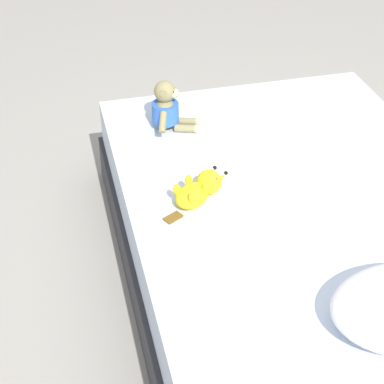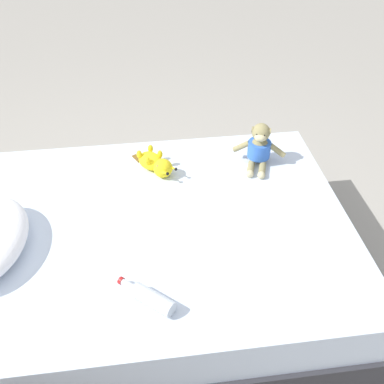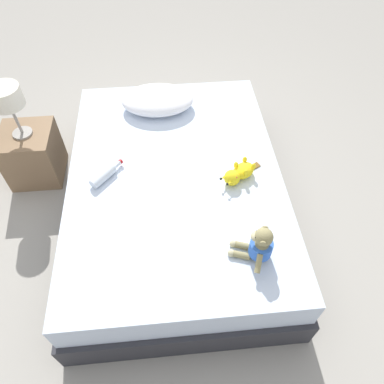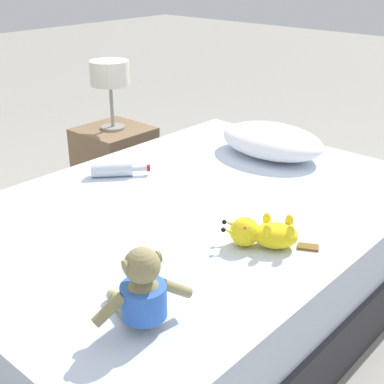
{
  "view_description": "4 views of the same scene",
  "coord_description": "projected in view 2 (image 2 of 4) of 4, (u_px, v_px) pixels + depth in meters",
  "views": [
    {
      "loc": [
        0.88,
        1.75,
        1.93
      ],
      "look_at": [
        0.43,
        -0.07,
        0.51
      ],
      "focal_mm": 57.68,
      "sensor_mm": 36.0,
      "label": 1
    },
    {
      "loc": [
        -1.48,
        -0.04,
        1.87
      ],
      "look_at": [
        0.08,
        -0.24,
        0.56
      ],
      "focal_mm": 41.15,
      "sensor_mm": 36.0,
      "label": 2
    },
    {
      "loc": [
        -0.04,
        -1.58,
        2.18
      ],
      "look_at": [
        0.09,
        -0.23,
        0.52
      ],
      "focal_mm": 33.93,
      "sensor_mm": 36.0,
      "label": 3
    },
    {
      "loc": [
        1.28,
        -1.43,
        1.37
      ],
      "look_at": [
        0.0,
        0.0,
        0.5
      ],
      "focal_mm": 50.64,
      "sensor_mm": 36.0,
      "label": 4
    }
  ],
  "objects": [
    {
      "name": "plush_monkey",
      "position": [
        259.0,
        148.0,
        2.34
      ],
      "size": [
        0.25,
        0.28,
        0.24
      ],
      "color": "#8E8456",
      "rests_on": "bed"
    },
    {
      "name": "ground_plane",
      "position": [
        149.0,
        286.0,
        2.32
      ],
      "size": [
        16.0,
        16.0,
        0.0
      ],
      "primitive_type": "plane",
      "color": "#9E998E"
    },
    {
      "name": "bed",
      "position": [
        146.0,
        257.0,
        2.18
      ],
      "size": [
        1.4,
        1.99,
        0.45
      ],
      "color": "#2D2D33",
      "rests_on": "ground_plane"
    },
    {
      "name": "plush_yellow_creature",
      "position": [
        156.0,
        164.0,
        2.31
      ],
      "size": [
        0.3,
        0.24,
        0.1
      ],
      "color": "yellow",
      "rests_on": "bed"
    },
    {
      "name": "glass_bottle",
      "position": [
        151.0,
        298.0,
        1.67
      ],
      "size": [
        0.21,
        0.22,
        0.06
      ],
      "color": "silver",
      "rests_on": "bed"
    }
  ]
}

